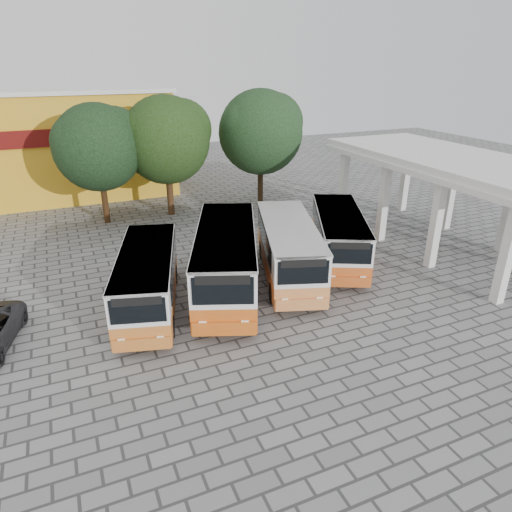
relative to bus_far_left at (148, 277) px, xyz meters
name	(u,v)px	position (x,y,z in m)	size (l,w,h in m)	color
ground	(321,311)	(6.98, -3.22, -1.57)	(90.00, 90.00, 0.00)	slate
terminal_shelter	(451,164)	(17.48, 0.78, 3.35)	(6.80, 15.80, 5.40)	silver
shophouse_block	(39,143)	(-4.02, 22.77, 2.60)	(20.40, 10.40, 8.30)	gold
bus_far_left	(148,277)	(0.00, 0.00, 0.00)	(4.20, 7.95, 2.71)	#BE6522
bus_centre_left	(226,258)	(3.70, 0.09, 0.26)	(5.64, 9.35, 3.15)	#C45412
bus_centre_right	(289,247)	(7.14, 0.40, 0.11)	(4.88, 8.57, 2.90)	#D27B3D
bus_far_right	(339,234)	(10.58, 1.15, 0.03)	(5.43, 8.25, 2.77)	#C15119
tree_left	(98,145)	(-0.28, 13.07, 3.71)	(5.92, 5.64, 7.91)	#3B2310
tree_middle	(167,137)	(4.20, 13.09, 3.91)	(6.27, 5.97, 8.26)	#442A15
tree_right	(261,129)	(11.27, 13.16, 4.02)	(6.50, 6.19, 8.47)	#312112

